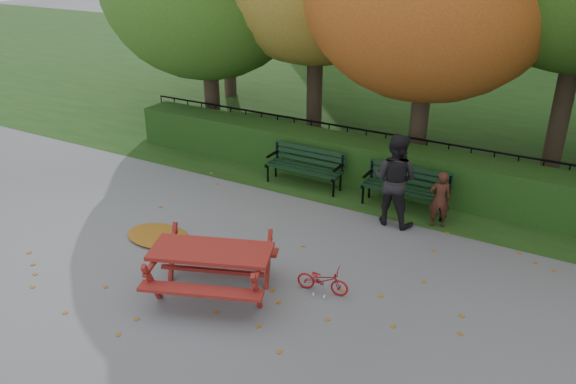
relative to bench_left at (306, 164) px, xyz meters
The scene contains 12 objects.
ground 3.96m from the bench_left, 70.65° to the right, with size 90.00×90.00×0.00m, color slate.
grass_strip 10.39m from the bench_left, 82.81° to the left, with size 90.00×90.00×0.00m, color #193611.
hedge 1.53m from the bench_left, 31.58° to the left, with size 13.00×0.90×1.00m, color black.
iron_fence 2.06m from the bench_left, 50.89° to the left, with size 14.00×0.04×1.02m.
bench_left is the anchor object (origin of this frame).
bench_right 2.40m from the bench_left, ahead, with size 1.80×0.57×0.88m.
picnic_table 4.65m from the bench_left, 80.37° to the right, with size 2.31×2.10×0.92m.
leaf_pile 3.87m from the bench_left, 108.92° to the right, with size 1.33×0.92×0.09m, color brown.
leaf_scatter 3.68m from the bench_left, 69.08° to the right, with size 9.00×5.70×0.01m, color brown, non-canonical shape.
child 3.28m from the bench_left, ahead, with size 0.43×0.28×1.17m, color #3B1C13.
adult 2.56m from the bench_left, 18.48° to the right, with size 0.91×0.71×1.88m, color black.
bicycle 4.34m from the bench_left, 58.08° to the right, with size 0.30×0.86×0.45m, color maroon.
Camera 1 is at (4.30, -6.86, 5.24)m, focal length 35.00 mm.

